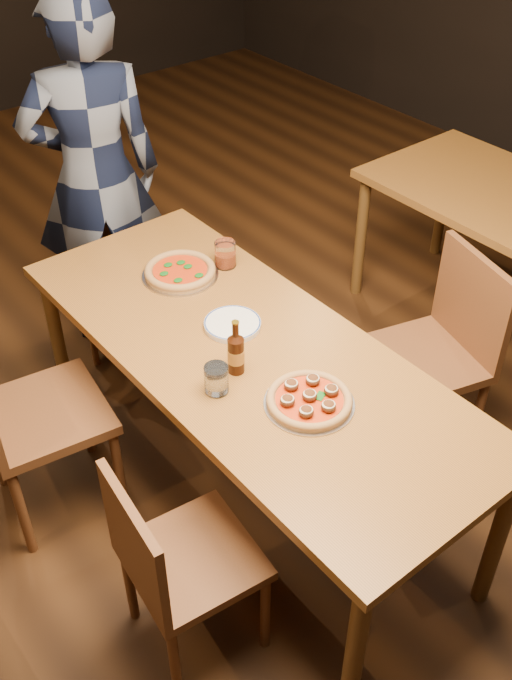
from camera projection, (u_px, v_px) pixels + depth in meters
ground at (249, 486)px, 3.19m from camera, size 9.00×9.00×0.00m
room_shell at (244, 30)px, 2.03m from camera, size 9.00×9.00×9.00m
table_main at (247, 363)px, 2.77m from camera, size 0.80×2.00×0.75m
chair_main_nw at (193, 557)px, 2.42m from camera, size 0.44×0.44×0.85m
chair_main_sw at (44, 412)px, 2.85m from camera, size 0.51×0.51×0.96m
chair_main_e at (421, 358)px, 3.10m from camera, size 0.55×0.55×0.96m
chair_end at (113, 273)px, 3.72m from camera, size 0.49×0.49×0.82m
pizza_meatball at (309, 399)px, 2.49m from camera, size 0.30×0.30×0.06m
pizza_margherita at (180, 271)px, 3.08m from camera, size 0.31×0.31×0.04m
plate_stack at (232, 324)px, 2.82m from camera, size 0.21×0.21×0.02m
beer_bottle at (236, 354)px, 2.58m from camera, size 0.06×0.06×0.21m
water_glass at (216, 379)px, 2.52m from camera, size 0.08×0.08×0.10m
amber_glass at (225, 254)px, 3.12m from camera, size 0.09×0.09×0.11m
diner at (95, 177)px, 3.51m from camera, size 0.74×0.62×1.74m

